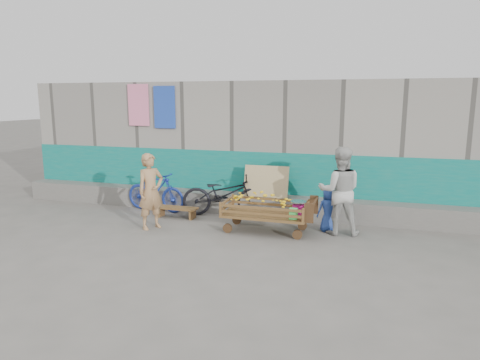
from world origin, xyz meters
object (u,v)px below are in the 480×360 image
(child, at_px, (328,210))
(bicycle_blue, at_px, (155,191))
(vendor_man, at_px, (151,191))
(woman, at_px, (340,191))
(bicycle_dark, at_px, (224,194))
(bench, at_px, (176,210))
(banana_cart, at_px, (264,206))

(child, height_order, bicycle_blue, bicycle_blue)
(vendor_man, distance_m, woman, 3.73)
(vendor_man, bearing_deg, bicycle_dark, -6.24)
(vendor_man, relative_size, child, 1.75)
(bench, height_order, vendor_man, vendor_man)
(banana_cart, distance_m, child, 1.28)
(bench, bearing_deg, child, -0.28)
(child, xyz_separation_m, bicycle_dark, (-2.36, 0.51, 0.05))
(child, bearing_deg, vendor_man, -12.99)
(banana_cart, distance_m, vendor_man, 2.29)
(banana_cart, xyz_separation_m, woman, (1.42, 0.29, 0.33))
(woman, bearing_deg, banana_cart, 3.56)
(vendor_man, distance_m, bicycle_dark, 1.77)
(banana_cart, height_order, bicycle_dark, bicycle_dark)
(banana_cart, bearing_deg, bench, 168.97)
(vendor_man, bearing_deg, woman, -46.23)
(banana_cart, relative_size, bicycle_blue, 1.16)
(bicycle_dark, bearing_deg, bench, 102.26)
(bicycle_blue, bearing_deg, banana_cart, -98.30)
(woman, xyz_separation_m, bicycle_blue, (-4.24, 0.51, -0.38))
(bench, height_order, bicycle_blue, bicycle_blue)
(banana_cart, relative_size, child, 2.06)
(banana_cart, distance_m, bicycle_blue, 2.93)
(bench, distance_m, bicycle_dark, 1.12)
(bench, bearing_deg, bicycle_blue, 151.18)
(child, bearing_deg, banana_cart, -8.98)
(bicycle_dark, relative_size, bicycle_blue, 1.20)
(vendor_man, distance_m, bicycle_blue, 1.43)
(vendor_man, bearing_deg, bicycle_blue, 56.83)
(banana_cart, bearing_deg, woman, 11.69)
(bicycle_dark, bearing_deg, bicycle_blue, 78.04)
(banana_cart, height_order, woman, woman)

